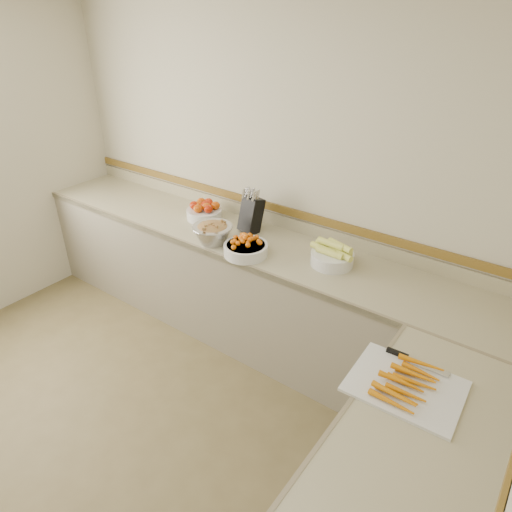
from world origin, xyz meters
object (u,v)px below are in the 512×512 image
Objects in this scene: knife_block at (251,214)px; rhubarb_bowl at (213,232)px; tomato_bowl at (204,211)px; corn_bowl at (332,256)px; cutting_board at (406,384)px; cherry_tomato_bowl at (246,247)px.

knife_block is 0.35m from rhubarb_bowl.
knife_block is at bearing 4.70° from tomato_bowl.
corn_bowl is at bearing 15.52° from rhubarb_bowl.
tomato_bowl is 2.18m from cutting_board.
tomato_bowl is 0.71m from cherry_tomato_bowl.
rhubarb_bowl is at bearing 160.98° from cutting_board.
tomato_bowl reaches higher than cutting_board.
cutting_board is (2.00, -0.86, -0.04)m from tomato_bowl.
knife_block is at bearing 121.33° from cherry_tomato_bowl.
knife_block reaches higher than cherry_tomato_bowl.
knife_block is 1.80m from cutting_board.
corn_bowl is (1.19, -0.06, -0.00)m from tomato_bowl.
tomato_bowl is at bearing 155.73° from cherry_tomato_bowl.
rhubarb_bowl reaches higher than tomato_bowl.
rhubarb_bowl is (-0.30, -0.00, 0.03)m from cherry_tomato_bowl.
rhubarb_bowl is (-0.85, -0.24, 0.02)m from corn_bowl.
tomato_bowl is (-0.45, -0.04, -0.08)m from knife_block.
tomato_bowl is 1.20m from corn_bowl.
rhubarb_bowl is at bearing -164.48° from corn_bowl.
tomato_bowl is at bearing 139.67° from rhubarb_bowl.
knife_block is 1.21× the size of tomato_bowl.
corn_bowl is 0.88m from rhubarb_bowl.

